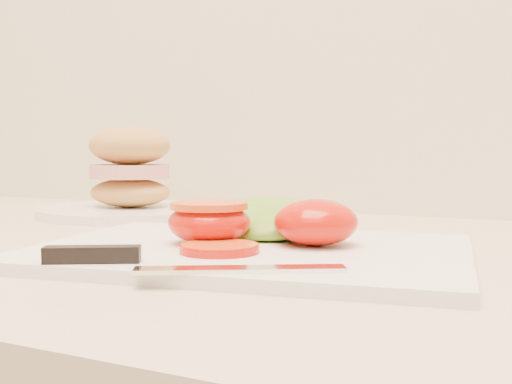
% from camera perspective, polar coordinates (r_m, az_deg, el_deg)
% --- Properties ---
extents(cutting_board, '(0.39, 0.31, 0.01)m').
position_cam_1_polar(cutting_board, '(0.54, -0.48, -5.36)').
color(cutting_board, white).
rests_on(cutting_board, counter).
extents(tomato_half_dome, '(0.07, 0.07, 0.04)m').
position_cam_1_polar(tomato_half_dome, '(0.54, 5.33, -2.69)').
color(tomato_half_dome, red).
rests_on(tomato_half_dome, cutting_board).
extents(tomato_half_cut, '(0.07, 0.07, 0.04)m').
position_cam_1_polar(tomato_half_cut, '(0.55, -4.17, -2.56)').
color(tomato_half_cut, red).
rests_on(tomato_half_cut, cutting_board).
extents(tomato_slice_0, '(0.06, 0.06, 0.01)m').
position_cam_1_polar(tomato_slice_0, '(0.51, -3.26, -5.01)').
color(tomato_slice_0, orange).
rests_on(tomato_slice_0, cutting_board).
extents(lettuce_leaf_0, '(0.18, 0.14, 0.03)m').
position_cam_1_polar(lettuce_leaf_0, '(0.61, 0.30, -2.36)').
color(lettuce_leaf_0, '#83B02E').
rests_on(lettuce_leaf_0, cutting_board).
extents(knife, '(0.21, 0.09, 0.01)m').
position_cam_1_polar(knife, '(0.46, -9.60, -5.99)').
color(knife, silver).
rests_on(knife, cutting_board).
extents(sandwich_plate, '(0.25, 0.25, 0.12)m').
position_cam_1_polar(sandwich_plate, '(0.89, -11.14, 0.75)').
color(sandwich_plate, white).
rests_on(sandwich_plate, counter).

